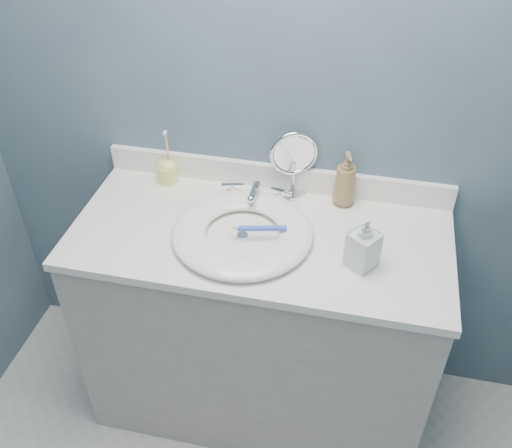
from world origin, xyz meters
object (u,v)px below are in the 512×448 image
(soap_bottle_amber, at_px, (346,179))
(toothbrush_holder, at_px, (167,170))
(makeup_mirror, at_px, (294,161))
(soap_bottle_clear, at_px, (364,242))

(soap_bottle_amber, distance_m, toothbrush_holder, 0.63)
(makeup_mirror, height_order, soap_bottle_amber, makeup_mirror)
(makeup_mirror, xyz_separation_m, soap_bottle_amber, (0.18, -0.02, -0.03))
(makeup_mirror, relative_size, soap_bottle_amber, 1.24)
(soap_bottle_amber, relative_size, toothbrush_holder, 0.96)
(toothbrush_holder, bearing_deg, soap_bottle_amber, 0.43)
(makeup_mirror, xyz_separation_m, soap_bottle_clear, (0.26, -0.32, -0.05))
(makeup_mirror, bearing_deg, toothbrush_holder, 164.13)
(makeup_mirror, relative_size, toothbrush_holder, 1.19)
(makeup_mirror, height_order, toothbrush_holder, makeup_mirror)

